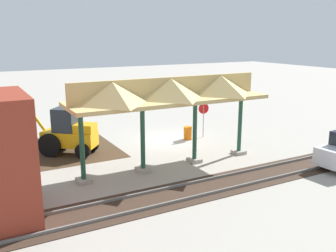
# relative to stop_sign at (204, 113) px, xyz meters

# --- Properties ---
(ground_plane) EXTENTS (120.00, 120.00, 0.00)m
(ground_plane) POSITION_rel_stop_sign_xyz_m (2.49, -0.44, -1.75)
(ground_plane) COLOR #9E998E
(dirt_work_zone) EXTENTS (10.45, 7.00, 0.01)m
(dirt_work_zone) POSITION_rel_stop_sign_xyz_m (11.51, -1.71, -1.75)
(dirt_work_zone) COLOR #42301E
(dirt_work_zone) RESTS_ON ground
(platform_canopy) EXTENTS (10.79, 3.20, 4.90)m
(platform_canopy) POSITION_rel_stop_sign_xyz_m (5.08, 4.31, 2.40)
(platform_canopy) COLOR #9E998E
(platform_canopy) RESTS_ON ground
(rail_tracks) EXTENTS (60.00, 2.58, 0.15)m
(rail_tracks) POSITION_rel_stop_sign_xyz_m (2.49, 7.77, -1.72)
(rail_tracks) COLOR slate
(rail_tracks) RESTS_ON ground
(stop_sign) EXTENTS (0.75, 0.16, 2.43)m
(stop_sign) POSITION_rel_stop_sign_xyz_m (0.00, 0.00, 0.00)
(stop_sign) COLOR gray
(stop_sign) RESTS_ON ground
(backhoe) EXTENTS (4.77, 4.20, 2.82)m
(backhoe) POSITION_rel_stop_sign_xyz_m (9.40, -0.64, -0.49)
(backhoe) COLOR orange
(backhoe) RESTS_ON ground
(traffic_barrel) EXTENTS (0.56, 0.56, 0.90)m
(traffic_barrel) POSITION_rel_stop_sign_xyz_m (1.29, 0.03, -1.30)
(traffic_barrel) COLOR orange
(traffic_barrel) RESTS_ON ground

